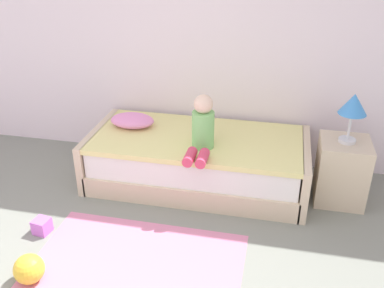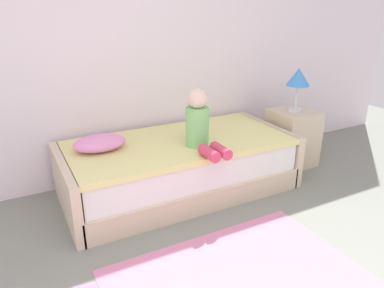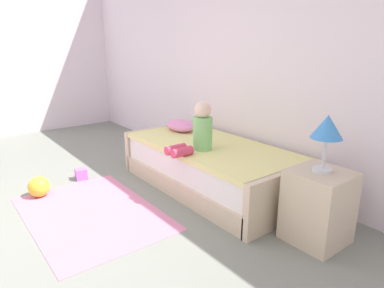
# 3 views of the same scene
# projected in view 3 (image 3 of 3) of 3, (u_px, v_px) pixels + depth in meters

# --- Properties ---
(ground_plane) EXTENTS (9.20, 9.20, 0.00)m
(ground_plane) POSITION_uv_depth(u_px,v_px,m) (9.00, 234.00, 2.90)
(ground_plane) COLOR gray
(wall_rear) EXTENTS (7.20, 0.10, 2.90)m
(wall_rear) POSITION_uv_depth(u_px,v_px,m) (234.00, 53.00, 4.01)
(wall_rear) COLOR white
(wall_rear) RESTS_ON ground
(bed) EXTENTS (2.11, 1.00, 0.50)m
(bed) POSITION_uv_depth(u_px,v_px,m) (210.00, 166.00, 3.78)
(bed) COLOR beige
(bed) RESTS_ON ground
(nightstand) EXTENTS (0.44, 0.44, 0.60)m
(nightstand) POSITION_uv_depth(u_px,v_px,m) (318.00, 207.00, 2.73)
(nightstand) COLOR beige
(nightstand) RESTS_ON ground
(table_lamp) EXTENTS (0.24, 0.24, 0.45)m
(table_lamp) POSITION_uv_depth(u_px,v_px,m) (327.00, 130.00, 2.55)
(table_lamp) COLOR silver
(table_lamp) RESTS_ON nightstand
(child_figure) EXTENTS (0.20, 0.51, 0.50)m
(child_figure) POSITION_uv_depth(u_px,v_px,m) (199.00, 131.00, 3.45)
(child_figure) COLOR #7FC672
(child_figure) RESTS_ON bed
(pillow) EXTENTS (0.44, 0.30, 0.13)m
(pillow) POSITION_uv_depth(u_px,v_px,m) (181.00, 126.00, 4.27)
(pillow) COLOR #EA8CC6
(pillow) RESTS_ON bed
(toy_ball) EXTENTS (0.22, 0.22, 0.22)m
(toy_ball) POSITION_uv_depth(u_px,v_px,m) (39.00, 187.00, 3.58)
(toy_ball) COLOR yellow
(toy_ball) RESTS_ON ground
(area_rug) EXTENTS (1.60, 1.10, 0.01)m
(area_rug) POSITION_uv_depth(u_px,v_px,m) (91.00, 213.00, 3.25)
(area_rug) COLOR pink
(area_rug) RESTS_ON ground
(toy_block) EXTENTS (0.14, 0.14, 0.13)m
(toy_block) POSITION_uv_depth(u_px,v_px,m) (81.00, 174.00, 4.05)
(toy_block) COLOR #CC66D8
(toy_block) RESTS_ON ground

